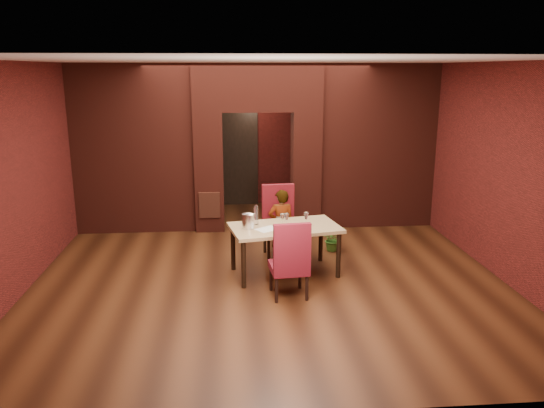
# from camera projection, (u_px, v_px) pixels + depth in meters

# --- Properties ---
(floor) EXTENTS (8.00, 8.00, 0.00)m
(floor) POSITION_uv_depth(u_px,v_px,m) (265.00, 262.00, 8.74)
(floor) COLOR #422110
(floor) RESTS_ON ground
(ceiling) EXTENTS (7.00, 8.00, 0.04)m
(ceiling) POSITION_uv_depth(u_px,v_px,m) (265.00, 61.00, 7.94)
(ceiling) COLOR silver
(ceiling) RESTS_ON ground
(wall_back) EXTENTS (7.00, 0.04, 3.20)m
(wall_back) POSITION_uv_depth(u_px,v_px,m) (253.00, 136.00, 12.20)
(wall_back) COLOR maroon
(wall_back) RESTS_ON ground
(wall_front) EXTENTS (7.00, 0.04, 3.20)m
(wall_front) POSITION_uv_depth(u_px,v_px,m) (298.00, 250.00, 4.48)
(wall_front) COLOR maroon
(wall_front) RESTS_ON ground
(wall_left) EXTENTS (0.04, 8.00, 3.20)m
(wall_left) POSITION_uv_depth(u_px,v_px,m) (36.00, 170.00, 8.06)
(wall_left) COLOR maroon
(wall_left) RESTS_ON ground
(wall_right) EXTENTS (0.04, 8.00, 3.20)m
(wall_right) POSITION_uv_depth(u_px,v_px,m) (479.00, 163.00, 8.62)
(wall_right) COLOR maroon
(wall_right) RESTS_ON ground
(pillar_left) EXTENTS (0.55, 0.55, 2.30)m
(pillar_left) POSITION_uv_depth(u_px,v_px,m) (209.00, 172.00, 10.30)
(pillar_left) COLOR maroon
(pillar_left) RESTS_ON ground
(pillar_right) EXTENTS (0.55, 0.55, 2.30)m
(pillar_right) POSITION_uv_depth(u_px,v_px,m) (306.00, 170.00, 10.46)
(pillar_right) COLOR maroon
(pillar_right) RESTS_ON ground
(lintel) EXTENTS (2.45, 0.55, 0.90)m
(lintel) POSITION_uv_depth(u_px,v_px,m) (257.00, 87.00, 9.99)
(lintel) COLOR maroon
(lintel) RESTS_ON ground
(wing_wall_left) EXTENTS (2.28, 0.35, 3.20)m
(wing_wall_left) POSITION_uv_depth(u_px,v_px,m) (134.00, 150.00, 10.08)
(wing_wall_left) COLOR maroon
(wing_wall_left) RESTS_ON ground
(wing_wall_right) EXTENTS (2.28, 0.35, 3.20)m
(wing_wall_right) POSITION_uv_depth(u_px,v_px,m) (377.00, 147.00, 10.46)
(wing_wall_right) COLOR maroon
(wing_wall_right) RESTS_ON ground
(vent_panel) EXTENTS (0.40, 0.03, 0.50)m
(vent_panel) POSITION_uv_depth(u_px,v_px,m) (210.00, 205.00, 10.17)
(vent_panel) COLOR #9C462D
(vent_panel) RESTS_ON ground
(rear_door) EXTENTS (0.90, 0.08, 2.10)m
(rear_door) POSITION_uv_depth(u_px,v_px,m) (236.00, 160.00, 12.25)
(rear_door) COLOR black
(rear_door) RESTS_ON ground
(rear_door_frame) EXTENTS (1.02, 0.04, 2.22)m
(rear_door_frame) POSITION_uv_depth(u_px,v_px,m) (236.00, 160.00, 12.21)
(rear_door_frame) COLOR black
(rear_door_frame) RESTS_ON ground
(dining_table) EXTENTS (1.78, 1.21, 0.77)m
(dining_table) POSITION_uv_depth(u_px,v_px,m) (285.00, 250.00, 8.16)
(dining_table) COLOR tan
(dining_table) RESTS_ON ground
(chair_far) EXTENTS (0.58, 0.58, 1.20)m
(chair_far) POSITION_uv_depth(u_px,v_px,m) (280.00, 222.00, 8.85)
(chair_far) COLOR maroon
(chair_far) RESTS_ON ground
(chair_near) EXTENTS (0.55, 0.55, 1.11)m
(chair_near) POSITION_uv_depth(u_px,v_px,m) (289.00, 258.00, 7.31)
(chair_near) COLOR maroon
(chair_near) RESTS_ON ground
(person_seated) EXTENTS (0.46, 0.33, 1.19)m
(person_seated) POSITION_uv_depth(u_px,v_px,m) (281.00, 225.00, 8.74)
(person_seated) COLOR white
(person_seated) RESTS_ON ground
(wine_glass_a) EXTENTS (0.08, 0.08, 0.19)m
(wine_glass_a) POSITION_uv_depth(u_px,v_px,m) (282.00, 220.00, 8.04)
(wine_glass_a) COLOR white
(wine_glass_a) RESTS_ON dining_table
(wine_glass_b) EXTENTS (0.08, 0.08, 0.19)m
(wine_glass_b) POSITION_uv_depth(u_px,v_px,m) (287.00, 219.00, 8.10)
(wine_glass_b) COLOR white
(wine_glass_b) RESTS_ON dining_table
(wine_glass_c) EXTENTS (0.08, 0.08, 0.19)m
(wine_glass_c) POSITION_uv_depth(u_px,v_px,m) (306.00, 219.00, 8.11)
(wine_glass_c) COLOR white
(wine_glass_c) RESTS_ON dining_table
(tasting_sheet) EXTENTS (0.41, 0.38, 0.00)m
(tasting_sheet) POSITION_uv_depth(u_px,v_px,m) (267.00, 229.00, 7.91)
(tasting_sheet) COLOR silver
(tasting_sheet) RESTS_ON dining_table
(wine_bucket) EXTENTS (0.18, 0.18, 0.23)m
(wine_bucket) POSITION_uv_depth(u_px,v_px,m) (248.00, 221.00, 7.92)
(wine_bucket) COLOR silver
(wine_bucket) RESTS_ON dining_table
(water_bottle) EXTENTS (0.07, 0.07, 0.31)m
(water_bottle) POSITION_uv_depth(u_px,v_px,m) (256.00, 215.00, 8.12)
(water_bottle) COLOR white
(water_bottle) RESTS_ON dining_table
(potted_plant) EXTENTS (0.49, 0.49, 0.42)m
(potted_plant) POSITION_uv_depth(u_px,v_px,m) (332.00, 239.00, 9.24)
(potted_plant) COLOR #326920
(potted_plant) RESTS_ON ground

